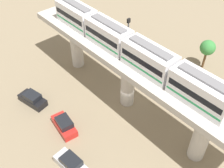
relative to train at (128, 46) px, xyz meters
The scene contains 8 objects.
ground_plane 9.39m from the train, 90.00° to the left, with size 120.00×120.00×0.00m, color #84755B.
viaduct 3.28m from the train, 90.00° to the left, with size 5.20×35.80×7.85m.
train is the anchor object (origin of this frame).
parked_car_red 12.81m from the train, ahead, with size 2.37×4.41×1.76m.
parked_car_black 15.66m from the train, 39.64° to the right, with size 2.67×4.49×1.76m.
parked_car_silver 15.16m from the train, 17.06° to the left, with size 2.19×4.35×1.76m.
tree_near_viaduct 16.15m from the train, 169.01° to the left, with size 2.41×2.41×5.05m.
signal_post 5.99m from the train, 135.50° to the right, with size 0.44×0.28×10.45m.
Camera 1 is at (19.23, 18.45, 27.58)m, focal length 42.89 mm.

